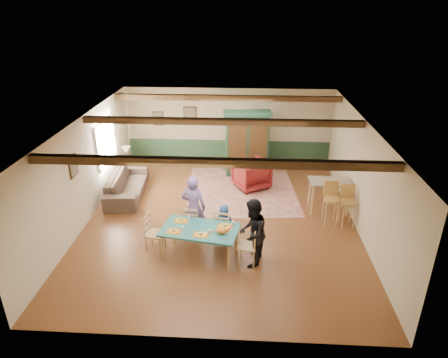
# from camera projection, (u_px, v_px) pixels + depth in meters

# --- Properties ---
(floor) EXTENTS (8.00, 8.00, 0.00)m
(floor) POSITION_uv_depth(u_px,v_px,m) (221.00, 221.00, 10.56)
(floor) COLOR #593019
(floor) RESTS_ON ground
(wall_back) EXTENTS (7.00, 0.02, 2.70)m
(wall_back) POSITION_uv_depth(u_px,v_px,m) (228.00, 128.00, 13.64)
(wall_back) COLOR beige
(wall_back) RESTS_ON floor
(wall_left) EXTENTS (0.02, 8.00, 2.70)m
(wall_left) POSITION_uv_depth(u_px,v_px,m) (84.00, 172.00, 10.19)
(wall_left) COLOR beige
(wall_left) RESTS_ON floor
(wall_right) EXTENTS (0.02, 8.00, 2.70)m
(wall_right) POSITION_uv_depth(u_px,v_px,m) (362.00, 178.00, 9.82)
(wall_right) COLOR beige
(wall_right) RESTS_ON floor
(ceiling) EXTENTS (7.00, 8.00, 0.02)m
(ceiling) POSITION_uv_depth(u_px,v_px,m) (220.00, 123.00, 9.45)
(ceiling) COLOR white
(ceiling) RESTS_ON wall_back
(wainscot_back) EXTENTS (6.95, 0.03, 0.90)m
(wainscot_back) POSITION_uv_depth(u_px,v_px,m) (228.00, 153.00, 13.99)
(wainscot_back) COLOR #203B25
(wainscot_back) RESTS_ON floor
(ceiling_beam_front) EXTENTS (6.95, 0.16, 0.16)m
(ceiling_beam_front) POSITION_uv_depth(u_px,v_px,m) (212.00, 162.00, 7.39)
(ceiling_beam_front) COLOR #34210E
(ceiling_beam_front) RESTS_ON ceiling
(ceiling_beam_mid) EXTENTS (6.95, 0.16, 0.16)m
(ceiling_beam_mid) POSITION_uv_depth(u_px,v_px,m) (221.00, 122.00, 9.85)
(ceiling_beam_mid) COLOR #34210E
(ceiling_beam_mid) RESTS_ON ceiling
(ceiling_beam_back) EXTENTS (6.95, 0.16, 0.16)m
(ceiling_beam_back) POSITION_uv_depth(u_px,v_px,m) (227.00, 98.00, 12.21)
(ceiling_beam_back) COLOR #34210E
(ceiling_beam_back) RESTS_ON ceiling
(window_left) EXTENTS (0.06, 1.60, 1.30)m
(window_left) POSITION_uv_depth(u_px,v_px,m) (106.00, 142.00, 11.65)
(window_left) COLOR white
(window_left) RESTS_ON wall_left
(picture_left_wall) EXTENTS (0.04, 0.42, 0.52)m
(picture_left_wall) POSITION_uv_depth(u_px,v_px,m) (73.00, 166.00, 9.48)
(picture_left_wall) COLOR #7A7359
(picture_left_wall) RESTS_ON wall_left
(picture_back_a) EXTENTS (0.45, 0.04, 0.55)m
(picture_back_a) POSITION_uv_depth(u_px,v_px,m) (190.00, 115.00, 13.50)
(picture_back_a) COLOR #7A7359
(picture_back_a) RESTS_ON wall_back
(picture_back_b) EXTENTS (0.38, 0.04, 0.48)m
(picture_back_b) POSITION_uv_depth(u_px,v_px,m) (158.00, 118.00, 13.62)
(picture_back_b) COLOR #7A7359
(picture_back_b) RESTS_ON wall_back
(dining_table) EXTENTS (1.84, 1.23, 0.71)m
(dining_table) POSITION_uv_depth(u_px,v_px,m) (200.00, 242.00, 9.01)
(dining_table) COLOR #1F645F
(dining_table) RESTS_ON floor
(dining_chair_far_left) EXTENTS (0.46, 0.48, 0.90)m
(dining_chair_far_left) POSITION_uv_depth(u_px,v_px,m) (193.00, 222.00, 9.65)
(dining_chair_far_left) COLOR tan
(dining_chair_far_left) RESTS_ON floor
(dining_chair_far_right) EXTENTS (0.46, 0.48, 0.90)m
(dining_chair_far_right) POSITION_uv_depth(u_px,v_px,m) (223.00, 226.00, 9.50)
(dining_chair_far_right) COLOR tan
(dining_chair_far_right) RESTS_ON floor
(dining_chair_end_left) EXTENTS (0.48, 0.46, 0.90)m
(dining_chair_end_left) POSITION_uv_depth(u_px,v_px,m) (155.00, 233.00, 9.20)
(dining_chair_end_left) COLOR tan
(dining_chair_end_left) RESTS_ON floor
(dining_chair_end_right) EXTENTS (0.48, 0.46, 0.90)m
(dining_chair_end_right) POSITION_uv_depth(u_px,v_px,m) (248.00, 245.00, 8.74)
(dining_chair_end_right) COLOR tan
(dining_chair_end_right) RESTS_ON floor
(person_man) EXTENTS (0.65, 0.49, 1.63)m
(person_man) POSITION_uv_depth(u_px,v_px,m) (194.00, 207.00, 9.57)
(person_man) COLOR #765B9D
(person_man) RESTS_ON floor
(person_woman) EXTENTS (0.71, 0.85, 1.56)m
(person_woman) POSITION_uv_depth(u_px,v_px,m) (252.00, 233.00, 8.59)
(person_woman) COLOR black
(person_woman) RESTS_ON floor
(person_child) EXTENTS (0.51, 0.38, 0.95)m
(person_child) POSITION_uv_depth(u_px,v_px,m) (224.00, 223.00, 9.55)
(person_child) COLOR #224A88
(person_child) RESTS_ON floor
(cat) EXTENTS (0.36, 0.19, 0.17)m
(cat) POSITION_uv_depth(u_px,v_px,m) (221.00, 231.00, 8.64)
(cat) COLOR orange
(cat) RESTS_ON dining_table
(place_setting_near_left) EXTENTS (0.42, 0.34, 0.11)m
(place_setting_near_left) POSITION_uv_depth(u_px,v_px,m) (174.00, 229.00, 8.74)
(place_setting_near_left) COLOR yellow
(place_setting_near_left) RESTS_ON dining_table
(place_setting_near_center) EXTENTS (0.42, 0.34, 0.11)m
(place_setting_near_center) POSITION_uv_depth(u_px,v_px,m) (201.00, 233.00, 8.61)
(place_setting_near_center) COLOR yellow
(place_setting_near_center) RESTS_ON dining_table
(place_setting_far_left) EXTENTS (0.42, 0.34, 0.11)m
(place_setting_far_left) POSITION_uv_depth(u_px,v_px,m) (181.00, 219.00, 9.16)
(place_setting_far_left) COLOR yellow
(place_setting_far_left) RESTS_ON dining_table
(place_setting_far_right) EXTENTS (0.42, 0.34, 0.11)m
(place_setting_far_right) POSITION_uv_depth(u_px,v_px,m) (225.00, 224.00, 8.94)
(place_setting_far_right) COLOR yellow
(place_setting_far_right) RESTS_ON dining_table
(area_rug) EXTENTS (3.51, 4.06, 0.01)m
(area_rug) POSITION_uv_depth(u_px,v_px,m) (241.00, 188.00, 12.43)
(area_rug) COLOR #CBB193
(area_rug) RESTS_ON floor
(armoire) EXTENTS (1.56, 0.77, 2.13)m
(armoire) POSITION_uv_depth(u_px,v_px,m) (247.00, 144.00, 13.02)
(armoire) COLOR #163827
(armoire) RESTS_ON floor
(armchair) EXTENTS (1.30, 1.31, 0.88)m
(armchair) POSITION_uv_depth(u_px,v_px,m) (251.00, 174.00, 12.30)
(armchair) COLOR #551116
(armchair) RESTS_ON floor
(sofa) EXTENTS (1.10, 2.42, 0.69)m
(sofa) POSITION_uv_depth(u_px,v_px,m) (127.00, 185.00, 11.84)
(sofa) COLOR #382B23
(sofa) RESTS_ON floor
(end_table) EXTENTS (0.45, 0.45, 0.55)m
(end_table) POSITION_uv_depth(u_px,v_px,m) (128.00, 169.00, 13.06)
(end_table) COLOR #34210E
(end_table) RESTS_ON floor
(table_lamp) EXTENTS (0.31, 0.31, 0.51)m
(table_lamp) POSITION_uv_depth(u_px,v_px,m) (127.00, 154.00, 12.84)
(table_lamp) COLOR tan
(table_lamp) RESTS_ON end_table
(counter_table) EXTENTS (1.11, 0.65, 0.92)m
(counter_table) POSITION_uv_depth(u_px,v_px,m) (328.00, 196.00, 10.90)
(counter_table) COLOR tan
(counter_table) RESTS_ON floor
(bar_stool_left) EXTENTS (0.41, 0.45, 1.14)m
(bar_stool_left) POSITION_uv_depth(u_px,v_px,m) (331.00, 204.00, 10.25)
(bar_stool_left) COLOR #BA8D48
(bar_stool_left) RESTS_ON floor
(bar_stool_right) EXTENTS (0.42, 0.45, 1.09)m
(bar_stool_right) POSITION_uv_depth(u_px,v_px,m) (348.00, 206.00, 10.17)
(bar_stool_right) COLOR #BA8D48
(bar_stool_right) RESTS_ON floor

